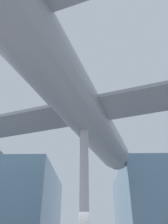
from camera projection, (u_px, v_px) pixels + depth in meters
name	position (u px, v px, depth m)	size (l,w,h in m)	color
glass_pavilion_left	(9.00, 212.00, 20.57)	(8.49, 11.81, 7.98)	#60849E
glass_pavilion_right	(166.00, 212.00, 20.30)	(8.49, 11.81, 7.98)	#60849E
support_pylon_central	(84.00, 198.00, 9.08)	(0.41, 0.41, 6.11)	#B7B7BC
suspended_airplane	(86.00, 114.00, 11.36)	(14.59, 14.97, 3.24)	#93999E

